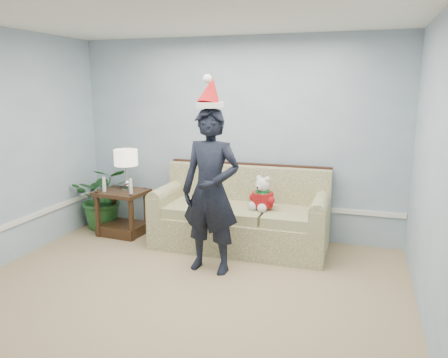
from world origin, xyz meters
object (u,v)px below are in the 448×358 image
Objects in this scene: sofa at (241,218)px; houseplant at (104,197)px; table_lamp at (126,159)px; teddy_bear at (263,197)px; man at (211,191)px; side_table at (123,217)px.

houseplant is at bearing 177.43° from sofa.
table_lamp reaches higher than teddy_bear.
table_lamp is 0.63× the size of houseplant.
houseplant is 0.50× the size of man.
sofa is 1.20× the size of man.
houseplant is (-0.48, 0.14, -0.61)m from table_lamp.
man is (1.52, -0.82, -0.15)m from table_lamp.
sofa is 3.85× the size of table_lamp.
table_lamp reaches higher than sofa.
side_table is at bearing -159.53° from teddy_bear.
teddy_bear is at bearing 65.61° from man.
teddy_bear reaches higher than side_table.
table_lamp is 1.98m from teddy_bear.
sofa is 5.10× the size of teddy_bear.
sofa is 2.41× the size of houseplant.
teddy_bear is at bearing -5.04° from houseplant.
side_table is 1.90m from man.
side_table is 0.76× the size of houseplant.
sofa reaches higher than side_table.
side_table is 0.49m from houseplant.
man is at bearing -25.57° from houseplant.
houseplant is at bearing 159.33° from man.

